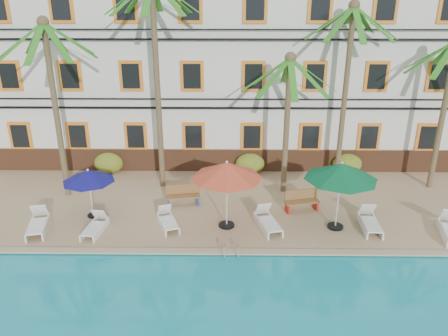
{
  "coord_description": "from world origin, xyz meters",
  "views": [
    {
      "loc": [
        0.33,
        -14.49,
        9.05
      ],
      "look_at": [
        0.11,
        3.0,
        2.0
      ],
      "focal_mm": 35.0,
      "sensor_mm": 36.0,
      "label": 1
    }
  ],
  "objects_px": {
    "palm_d": "(347,72)",
    "umbrella_red": "(227,171)",
    "palm_a": "(52,86)",
    "palm_b": "(156,60)",
    "lounger_c": "(168,220)",
    "lounger_b": "(95,226)",
    "pool_ladder": "(231,254)",
    "palm_c": "(288,104)",
    "umbrella_blue": "(88,176)",
    "lounger_e": "(370,222)",
    "palm_e": "(447,93)",
    "bench_right": "(301,200)",
    "lounger_d": "(268,221)",
    "umbrella_green": "(341,172)",
    "lounger_a": "(38,223)",
    "bench_left": "(183,195)"
  },
  "relations": [
    {
      "from": "palm_e",
      "to": "umbrella_green",
      "type": "height_order",
      "value": "palm_e"
    },
    {
      "from": "umbrella_green",
      "to": "pool_ladder",
      "type": "bearing_deg",
      "value": -154.78
    },
    {
      "from": "palm_a",
      "to": "lounger_c",
      "type": "height_order",
      "value": "palm_a"
    },
    {
      "from": "bench_right",
      "to": "palm_a",
      "type": "bearing_deg",
      "value": 172.2
    },
    {
      "from": "palm_d",
      "to": "umbrella_red",
      "type": "xyz_separation_m",
      "value": [
        -5.5,
        -4.77,
        -2.99
      ]
    },
    {
      "from": "palm_a",
      "to": "palm_d",
      "type": "bearing_deg",
      "value": 8.12
    },
    {
      "from": "palm_a",
      "to": "palm_b",
      "type": "xyz_separation_m",
      "value": [
        4.31,
        1.06,
        0.94
      ]
    },
    {
      "from": "umbrella_green",
      "to": "lounger_a",
      "type": "bearing_deg",
      "value": -178.43
    },
    {
      "from": "palm_b",
      "to": "lounger_c",
      "type": "relative_size",
      "value": 5.49
    },
    {
      "from": "palm_d",
      "to": "umbrella_red",
      "type": "height_order",
      "value": "palm_d"
    },
    {
      "from": "palm_e",
      "to": "umbrella_red",
      "type": "distance_m",
      "value": 10.85
    },
    {
      "from": "palm_b",
      "to": "palm_d",
      "type": "distance_m",
      "value": 8.71
    },
    {
      "from": "palm_c",
      "to": "lounger_c",
      "type": "height_order",
      "value": "palm_c"
    },
    {
      "from": "umbrella_blue",
      "to": "pool_ladder",
      "type": "xyz_separation_m",
      "value": [
        5.84,
        -2.82,
        -1.84
      ]
    },
    {
      "from": "lounger_d",
      "to": "palm_a",
      "type": "bearing_deg",
      "value": 161.74
    },
    {
      "from": "palm_a",
      "to": "lounger_b",
      "type": "relative_size",
      "value": 4.72
    },
    {
      "from": "palm_e",
      "to": "bench_left",
      "type": "distance_m",
      "value": 12.69
    },
    {
      "from": "palm_b",
      "to": "bench_left",
      "type": "distance_m",
      "value": 6.05
    },
    {
      "from": "umbrella_green",
      "to": "bench_right",
      "type": "bearing_deg",
      "value": 127.65
    },
    {
      "from": "palm_e",
      "to": "bench_right",
      "type": "xyz_separation_m",
      "value": [
        -6.64,
        -2.53,
        -4.16
      ]
    },
    {
      "from": "pool_ladder",
      "to": "lounger_c",
      "type": "bearing_deg",
      "value": 141.91
    },
    {
      "from": "palm_a",
      "to": "lounger_b",
      "type": "height_order",
      "value": "palm_a"
    },
    {
      "from": "lounger_e",
      "to": "bench_right",
      "type": "bearing_deg",
      "value": 148.87
    },
    {
      "from": "lounger_c",
      "to": "bench_right",
      "type": "relative_size",
      "value": 1.11
    },
    {
      "from": "lounger_d",
      "to": "lounger_b",
      "type": "bearing_deg",
      "value": -176.48
    },
    {
      "from": "umbrella_blue",
      "to": "umbrella_green",
      "type": "xyz_separation_m",
      "value": [
        10.04,
        -0.84,
        0.6
      ]
    },
    {
      "from": "umbrella_red",
      "to": "pool_ladder",
      "type": "xyz_separation_m",
      "value": [
        0.18,
        -2.04,
        -2.43
      ]
    },
    {
      "from": "lounger_c",
      "to": "lounger_d",
      "type": "height_order",
      "value": "lounger_d"
    },
    {
      "from": "palm_c",
      "to": "lounger_a",
      "type": "xyz_separation_m",
      "value": [
        -10.17,
        -3.81,
        -3.94
      ]
    },
    {
      "from": "pool_ladder",
      "to": "umbrella_red",
      "type": "bearing_deg",
      "value": 95.15
    },
    {
      "from": "palm_c",
      "to": "umbrella_red",
      "type": "bearing_deg",
      "value": -127.97
    },
    {
      "from": "umbrella_blue",
      "to": "palm_d",
      "type": "bearing_deg",
      "value": 19.65
    },
    {
      "from": "palm_d",
      "to": "palm_c",
      "type": "bearing_deg",
      "value": -154.59
    },
    {
      "from": "palm_c",
      "to": "lounger_b",
      "type": "relative_size",
      "value": 3.85
    },
    {
      "from": "palm_b",
      "to": "palm_e",
      "type": "xyz_separation_m",
      "value": [
        13.0,
        0.01,
        -1.4
      ]
    },
    {
      "from": "palm_c",
      "to": "bench_right",
      "type": "bearing_deg",
      "value": -74.71
    },
    {
      "from": "palm_a",
      "to": "umbrella_red",
      "type": "relative_size",
      "value": 2.79
    },
    {
      "from": "lounger_b",
      "to": "lounger_c",
      "type": "relative_size",
      "value": 0.96
    },
    {
      "from": "umbrella_blue",
      "to": "lounger_e",
      "type": "relative_size",
      "value": 1.17
    },
    {
      "from": "palm_a",
      "to": "lounger_d",
      "type": "height_order",
      "value": "palm_a"
    },
    {
      "from": "palm_a",
      "to": "lounger_a",
      "type": "bearing_deg",
      "value": -90.57
    },
    {
      "from": "bench_left",
      "to": "bench_right",
      "type": "height_order",
      "value": "same"
    },
    {
      "from": "umbrella_green",
      "to": "lounger_d",
      "type": "distance_m",
      "value": 3.48
    },
    {
      "from": "palm_c",
      "to": "lounger_d",
      "type": "relative_size",
      "value": 3.35
    },
    {
      "from": "lounger_b",
      "to": "lounger_d",
      "type": "bearing_deg",
      "value": 3.52
    },
    {
      "from": "palm_b",
      "to": "palm_e",
      "type": "bearing_deg",
      "value": 0.04
    },
    {
      "from": "palm_e",
      "to": "umbrella_red",
      "type": "height_order",
      "value": "palm_e"
    },
    {
      "from": "palm_c",
      "to": "palm_d",
      "type": "bearing_deg",
      "value": 25.41
    },
    {
      "from": "lounger_c",
      "to": "lounger_a",
      "type": "bearing_deg",
      "value": -175.92
    },
    {
      "from": "palm_c",
      "to": "lounger_b",
      "type": "bearing_deg",
      "value": -153.44
    }
  ]
}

